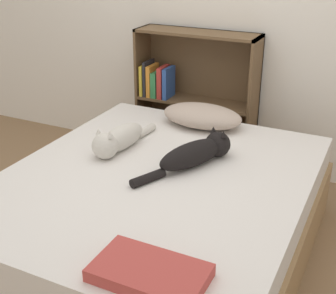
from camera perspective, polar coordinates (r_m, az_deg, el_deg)
ground_plane at (r=2.70m, az=-1.31°, el=-13.07°), size 8.00×8.00×0.00m
bed at (r=2.55m, az=-1.37°, el=-8.55°), size 1.55×1.84×0.51m
pillow at (r=3.01m, az=4.18°, el=3.82°), size 0.52×0.31×0.14m
cat_light at (r=2.67m, az=-6.17°, el=0.91°), size 0.17×0.55×0.17m
cat_dark at (r=2.51m, az=3.67°, el=-0.64°), size 0.34×0.61×0.16m
bookshelf at (r=3.55m, az=3.03°, el=6.16°), size 0.90×0.26×1.03m
blanket_fold at (r=1.74m, az=-2.24°, el=-15.08°), size 0.41×0.24×0.05m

